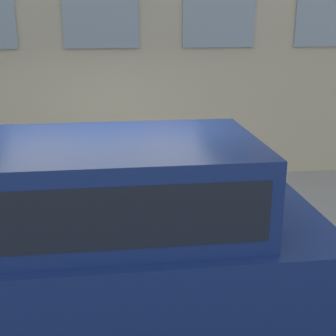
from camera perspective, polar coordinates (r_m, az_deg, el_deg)
name	(u,v)px	position (r m, az deg, el deg)	size (l,w,h in m)	color
ground_plane	(109,264)	(5.91, -7.17, -11.50)	(80.00, 80.00, 0.00)	#47474C
sidewalk	(108,214)	(7.16, -7.29, -5.55)	(2.83, 60.00, 0.13)	gray
fire_hydrant	(143,209)	(6.04, -3.01, -4.98)	(0.28, 0.41, 0.81)	gray
person	(192,167)	(6.03, 3.00, 0.13)	(0.37, 0.25, 1.54)	navy
parked_truck_navy_near	(106,226)	(4.38, -7.52, -7.07)	(1.82, 4.23, 1.86)	black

